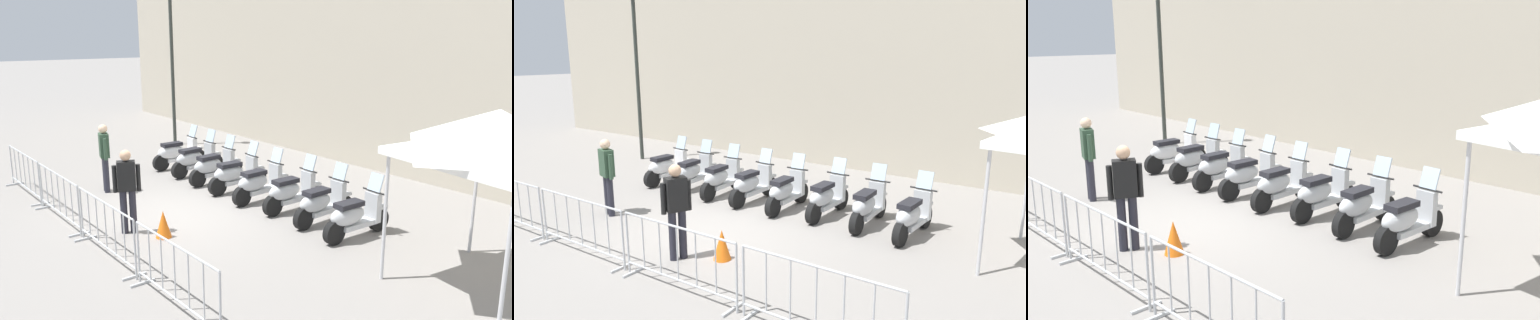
% 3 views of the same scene
% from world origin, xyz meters
% --- Properties ---
extents(ground_plane, '(120.00, 120.00, 0.00)m').
position_xyz_m(ground_plane, '(0.00, 0.00, 0.00)').
color(ground_plane, gray).
extents(motorcycle_0, '(0.59, 1.72, 1.24)m').
position_xyz_m(motorcycle_0, '(-3.73, 1.57, 0.45)').
color(motorcycle_0, black).
rests_on(motorcycle_0, ground).
extents(motorcycle_1, '(0.69, 1.71, 1.24)m').
position_xyz_m(motorcycle_1, '(-2.75, 1.72, 0.45)').
color(motorcycle_1, black).
rests_on(motorcycle_1, ground).
extents(motorcycle_2, '(0.69, 1.71, 1.24)m').
position_xyz_m(motorcycle_2, '(-1.77, 1.82, 0.45)').
color(motorcycle_2, black).
rests_on(motorcycle_2, ground).
extents(motorcycle_3, '(0.59, 1.72, 1.24)m').
position_xyz_m(motorcycle_3, '(-0.81, 1.96, 0.45)').
color(motorcycle_3, black).
rests_on(motorcycle_3, ground).
extents(motorcycle_4, '(0.66, 1.72, 1.24)m').
position_xyz_m(motorcycle_4, '(0.17, 2.09, 0.45)').
color(motorcycle_4, black).
rests_on(motorcycle_4, ground).
extents(motorcycle_5, '(0.61, 1.72, 1.24)m').
position_xyz_m(motorcycle_5, '(1.12, 2.36, 0.45)').
color(motorcycle_5, black).
rests_on(motorcycle_5, ground).
extents(motorcycle_6, '(0.65, 1.72, 1.24)m').
position_xyz_m(motorcycle_6, '(2.10, 2.48, 0.45)').
color(motorcycle_6, black).
rests_on(motorcycle_6, ground).
extents(motorcycle_7, '(0.57, 1.73, 1.24)m').
position_xyz_m(motorcycle_7, '(3.07, 2.55, 0.45)').
color(motorcycle_7, black).
rests_on(motorcycle_7, ground).
extents(barrier_segment_1, '(2.30, 0.77, 1.07)m').
position_xyz_m(barrier_segment_1, '(-0.86, -2.29, 0.53)').
color(barrier_segment_1, '#B2B5B7').
rests_on(barrier_segment_1, ground).
extents(barrier_segment_2, '(2.30, 0.77, 1.07)m').
position_xyz_m(barrier_segment_2, '(1.52, -1.91, 0.53)').
color(barrier_segment_2, '#B2B5B7').
rests_on(barrier_segment_2, ground).
extents(barrier_segment_3, '(2.30, 0.77, 1.07)m').
position_xyz_m(barrier_segment_3, '(3.90, -1.54, 0.53)').
color(barrier_segment_3, '#B2B5B7').
rests_on(barrier_segment_3, ground).
extents(street_lamp, '(0.36, 0.36, 5.33)m').
position_xyz_m(street_lamp, '(-6.87, 2.74, 3.25)').
color(street_lamp, '#2D332D').
rests_on(street_lamp, ground).
extents(officer_near_row_end, '(0.55, 0.27, 1.73)m').
position_xyz_m(officer_near_row_end, '(-2.48, -0.86, 0.98)').
color(officer_near_row_end, '#23232D').
rests_on(officer_near_row_end, ground).
extents(officer_mid_plaza, '(0.31, 0.53, 1.73)m').
position_xyz_m(officer_mid_plaza, '(0.55, -1.20, 0.98)').
color(officer_mid_plaza, '#23232D').
rests_on(officer_mid_plaza, ground).
extents(traffic_cone, '(0.32, 0.32, 0.55)m').
position_xyz_m(traffic_cone, '(1.13, -0.69, 0.28)').
color(traffic_cone, orange).
rests_on(traffic_cone, ground).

